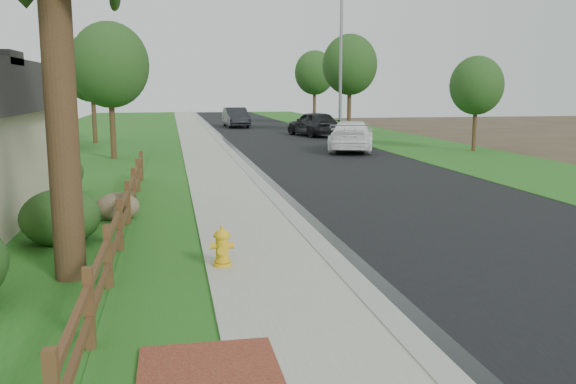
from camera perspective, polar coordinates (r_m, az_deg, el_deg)
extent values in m
plane|color=#3E3021|center=(8.21, 8.35, -13.80)|extent=(120.00, 120.00, 0.00)
cube|color=black|center=(42.82, -1.26, 5.28)|extent=(8.00, 90.00, 0.02)
cube|color=gray|center=(42.32, -6.89, 5.23)|extent=(0.40, 90.00, 0.12)
cube|color=black|center=(42.35, -6.42, 5.19)|extent=(0.50, 90.00, 0.00)
cube|color=#9B9887|center=(42.25, -8.66, 5.17)|extent=(2.20, 90.00, 0.10)
cube|color=#215A19|center=(42.22, -11.25, 5.06)|extent=(1.60, 90.00, 0.06)
cube|color=#215A19|center=(42.57, -18.28, 4.79)|extent=(9.00, 90.00, 0.04)
cube|color=#215A19|center=(44.49, 7.58, 5.37)|extent=(6.00, 90.00, 0.04)
cube|color=#462B17|center=(8.03, -18.09, -10.49)|extent=(0.12, 0.12, 1.10)
cube|color=#462B17|center=(10.31, -16.47, -5.95)|extent=(0.12, 0.12, 1.10)
cube|color=#462B17|center=(12.63, -15.45, -3.07)|extent=(0.12, 0.12, 1.10)
cube|color=#462B17|center=(14.98, -14.75, -1.08)|extent=(0.12, 0.12, 1.10)
cube|color=#462B17|center=(17.34, -14.24, 0.37)|extent=(0.12, 0.12, 1.10)
cube|color=#462B17|center=(19.71, -13.86, 1.47)|extent=(0.12, 0.12, 1.10)
cube|color=#462B17|center=(22.08, -13.56, 2.33)|extent=(0.12, 0.12, 1.10)
cube|color=#462B17|center=(6.97, -19.28, -14.62)|extent=(0.08, 2.35, 0.10)
cube|color=#462B17|center=(6.82, -19.47, -11.54)|extent=(0.08, 2.35, 0.10)
cube|color=#462B17|center=(9.19, -17.14, -8.54)|extent=(0.08, 2.35, 0.10)
cube|color=#462B17|center=(9.08, -17.27, -6.14)|extent=(0.08, 2.35, 0.10)
cube|color=#462B17|center=(11.49, -15.88, -4.85)|extent=(0.08, 2.35, 0.10)
cube|color=#462B17|center=(11.40, -15.97, -2.90)|extent=(0.08, 2.35, 0.10)
cube|color=#462B17|center=(13.82, -15.05, -2.39)|extent=(0.08, 2.35, 0.10)
cube|color=#462B17|center=(13.75, -15.12, -0.76)|extent=(0.08, 2.35, 0.10)
cube|color=#462B17|center=(16.17, -14.46, -0.65)|extent=(0.08, 2.35, 0.10)
cube|color=#462B17|center=(16.11, -14.52, 0.75)|extent=(0.08, 2.35, 0.10)
cube|color=#462B17|center=(18.54, -14.03, 0.65)|extent=(0.08, 2.35, 0.10)
cube|color=#462B17|center=(18.48, -14.08, 1.87)|extent=(0.08, 2.35, 0.10)
cube|color=#462B17|center=(20.91, -13.69, 1.66)|extent=(0.08, 2.35, 0.10)
cube|color=#462B17|center=(20.86, -13.73, 2.74)|extent=(0.08, 2.35, 0.10)
cylinder|color=#3A2718|center=(10.75, -20.41, 6.37)|extent=(0.52, 0.52, 5.50)
cylinder|color=yellow|center=(11.13, -6.15, -6.70)|extent=(0.34, 0.34, 0.06)
cylinder|color=yellow|center=(11.06, -6.17, -5.36)|extent=(0.23, 0.23, 0.52)
cylinder|color=yellow|center=(11.11, -6.15, -6.36)|extent=(0.28, 0.28, 0.05)
cylinder|color=yellow|center=(10.99, -6.20, -4.06)|extent=(0.31, 0.31, 0.05)
ellipsoid|color=yellow|center=(10.99, -6.20, -3.96)|extent=(0.25, 0.25, 0.19)
cylinder|color=yellow|center=(10.96, -6.21, -3.35)|extent=(0.06, 0.06, 0.07)
cylinder|color=yellow|center=(10.91, -6.17, -5.41)|extent=(0.16, 0.13, 0.15)
cylinder|color=yellow|center=(11.04, -7.06, -5.03)|extent=(0.14, 0.13, 0.12)
cylinder|color=yellow|center=(11.04, -5.30, -5.00)|extent=(0.14, 0.13, 0.12)
imported|color=white|center=(32.27, 5.94, 5.25)|extent=(3.88, 5.93, 1.60)
imported|color=black|center=(42.48, 2.41, 6.41)|extent=(3.27, 5.40, 1.72)
imported|color=black|center=(52.67, -4.90, 6.98)|extent=(2.02, 5.13, 1.66)
cylinder|color=gray|center=(41.49, 4.96, 12.06)|extent=(0.20, 0.20, 10.08)
ellipsoid|color=brown|center=(15.68, -15.66, -1.36)|extent=(1.11, 0.85, 0.72)
ellipsoid|color=#1B3F16|center=(13.62, -20.53, -2.24)|extent=(1.90, 1.90, 1.19)
ellipsoid|color=#1B3F16|center=(19.92, -21.63, 1.68)|extent=(2.78, 2.78, 1.46)
cylinder|color=#3A2718|center=(29.41, -16.12, 6.60)|extent=(0.26, 0.26, 3.79)
ellipsoid|color=#1B3F16|center=(29.40, -16.35, 11.34)|extent=(3.54, 3.54, 3.89)
cylinder|color=#3A2718|center=(33.29, 17.07, 6.19)|extent=(0.21, 0.21, 3.00)
ellipsoid|color=#1B3F16|center=(33.25, 17.23, 9.50)|extent=(2.74, 2.74, 3.02)
cylinder|color=#3A2718|center=(38.26, -17.71, 7.21)|extent=(0.27, 0.27, 3.89)
ellipsoid|color=#1B3F16|center=(38.26, -17.91, 10.95)|extent=(3.59, 3.59, 3.94)
cylinder|color=#3A2718|center=(44.75, 5.74, 8.20)|extent=(0.30, 0.30, 4.35)
ellipsoid|color=#1B3F16|center=(44.77, 5.81, 11.77)|extent=(3.93, 3.93, 4.33)
cylinder|color=#3A2718|center=(56.54, 2.49, 8.41)|extent=(0.28, 0.28, 4.12)
ellipsoid|color=#1B3F16|center=(56.55, 2.51, 11.09)|extent=(3.64, 3.64, 4.01)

